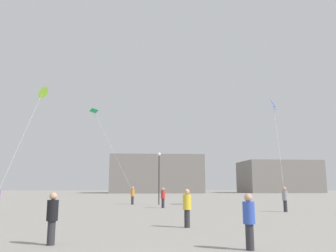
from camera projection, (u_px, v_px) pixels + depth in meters
The scene contains 12 objects.
person_in_orange at pixel (133, 195), 34.66m from camera, with size 0.40×0.40×1.82m.
person_in_black at pixel (52, 216), 10.82m from camera, with size 0.36×0.36×1.65m.
person_in_blue at pixel (249, 219), 9.98m from camera, with size 0.36×0.36×1.64m.
person_in_yellow at pixel (187, 206), 15.39m from camera, with size 0.38×0.38×1.73m.
person_in_red at pixel (163, 197), 29.11m from camera, with size 0.38×0.38×1.73m.
person_in_grey at pixel (285, 198), 24.70m from camera, with size 0.39×0.39×1.80m.
kite_emerald_delta at pixel (95, 113), 41.06m from camera, with size 5.86×5.54×9.95m.
kite_lime_diamond at pixel (42, 93), 29.21m from camera, with size 1.42×5.51×9.15m.
kite_cobalt_delta at pixel (274, 106), 32.63m from camera, with size 2.54×7.33×8.87m.
building_left_hall at pixel (157, 174), 95.57m from camera, with size 25.82×15.65×10.38m.
building_centre_hall at pixel (278, 177), 99.02m from camera, with size 21.95×15.98×9.11m.
lamppost_west at pixel (159, 170), 34.74m from camera, with size 0.36×0.36×5.33m.
Camera 1 is at (-0.91, -5.48, 1.85)m, focal length 35.87 mm.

